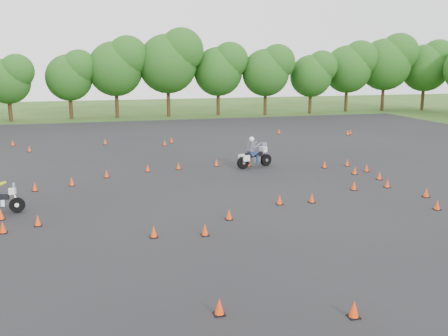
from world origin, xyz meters
The scene contains 5 objects.
ground centered at (0.00, 0.00, 0.00)m, with size 140.00×140.00×0.00m, color #2D5119.
asphalt_pad centered at (0.00, 6.00, 0.01)m, with size 62.00×62.00×0.00m, color black.
treeline centered at (3.48, 34.95, 4.73)m, with size 87.16×32.63×11.11m.
traffic_cones centered at (0.87, 4.95, 0.23)m, with size 33.11×32.99×0.45m.
rider_grey centered at (3.41, 9.13, 1.00)m, with size 2.57×0.79×1.98m, color #484A51, non-canonical shape.
Camera 1 is at (-6.62, -20.66, 6.67)m, focal length 40.00 mm.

